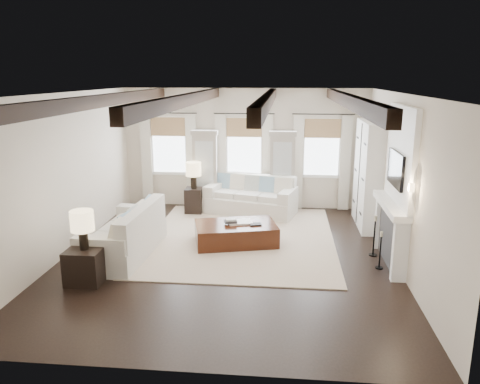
# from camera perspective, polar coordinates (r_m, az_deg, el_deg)

# --- Properties ---
(ground) EXTENTS (7.50, 7.50, 0.00)m
(ground) POSITION_cam_1_polar(r_m,az_deg,el_deg) (9.42, -1.49, -7.91)
(ground) COLOR black
(ground) RESTS_ON ground
(room_shell) EXTENTS (6.54, 7.54, 3.22)m
(room_shell) POSITION_cam_1_polar(r_m,az_deg,el_deg) (9.71, 3.48, 4.34)
(room_shell) COLOR beige
(room_shell) RESTS_ON ground
(area_rug) EXTENTS (4.07, 4.84, 0.02)m
(area_rug) POSITION_cam_1_polar(r_m,az_deg,el_deg) (10.44, 0.10, -5.62)
(area_rug) COLOR beige
(area_rug) RESTS_ON ground
(sofa_back) EXTENTS (2.49, 1.62, 0.98)m
(sofa_back) POSITION_cam_1_polar(r_m,az_deg,el_deg) (12.23, 1.40, -0.76)
(sofa_back) COLOR silver
(sofa_back) RESTS_ON ground
(sofa_left) EXTENTS (1.17, 2.40, 1.01)m
(sofa_left) POSITION_cam_1_polar(r_m,az_deg,el_deg) (9.64, -13.62, -5.21)
(sofa_left) COLOR silver
(sofa_left) RESTS_ON ground
(ottoman) EXTENTS (1.90, 1.44, 0.45)m
(ottoman) POSITION_cam_1_polar(r_m,az_deg,el_deg) (10.05, -0.53, -5.12)
(ottoman) COLOR black
(ottoman) RESTS_ON ground
(tray) EXTENTS (0.58, 0.49, 0.04)m
(tray) POSITION_cam_1_polar(r_m,az_deg,el_deg) (10.04, -0.01, -3.68)
(tray) COLOR white
(tray) RESTS_ON ottoman
(book_lower) EXTENTS (0.30, 0.26, 0.04)m
(book_lower) POSITION_cam_1_polar(r_m,az_deg,el_deg) (9.94, -1.16, -3.63)
(book_lower) COLOR #262628
(book_lower) RESTS_ON tray
(book_upper) EXTENTS (0.26, 0.22, 0.03)m
(book_upper) POSITION_cam_1_polar(r_m,az_deg,el_deg) (9.95, -1.12, -3.39)
(book_upper) COLOR beige
(book_upper) RESTS_ON book_lower
(book_loose) EXTENTS (0.28, 0.23, 0.03)m
(book_loose) POSITION_cam_1_polar(r_m,az_deg,el_deg) (9.91, 1.89, -3.95)
(book_loose) COLOR #262628
(book_loose) RESTS_ON ottoman
(side_table_front) EXTENTS (0.61, 0.61, 0.61)m
(side_table_front) POSITION_cam_1_polar(r_m,az_deg,el_deg) (8.67, -18.28, -8.50)
(side_table_front) COLOR black
(side_table_front) RESTS_ON ground
(lamp_front) EXTENTS (0.40, 0.40, 0.69)m
(lamp_front) POSITION_cam_1_polar(r_m,az_deg,el_deg) (8.41, -18.68, -3.62)
(lamp_front) COLOR black
(lamp_front) RESTS_ON side_table_front
(side_table_back) EXTENTS (0.44, 0.44, 0.67)m
(side_table_back) POSITION_cam_1_polar(r_m,az_deg,el_deg) (12.30, -5.61, -1.05)
(side_table_back) COLOR black
(side_table_back) RESTS_ON ground
(lamp_back) EXTENTS (0.40, 0.40, 0.69)m
(lamp_back) POSITION_cam_1_polar(r_m,az_deg,el_deg) (12.11, -5.70, 2.61)
(lamp_back) COLOR black
(lamp_back) RESTS_ON side_table_back
(candlestick_near) EXTENTS (0.15, 0.15, 0.72)m
(candlestick_near) POSITION_cam_1_polar(r_m,az_deg,el_deg) (9.17, 16.71, -7.16)
(candlestick_near) COLOR black
(candlestick_near) RESTS_ON ground
(candlestick_far) EXTENTS (0.17, 0.17, 0.83)m
(candlestick_far) POSITION_cam_1_polar(r_m,az_deg,el_deg) (9.75, 16.02, -5.54)
(candlestick_far) COLOR black
(candlestick_far) RESTS_ON ground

